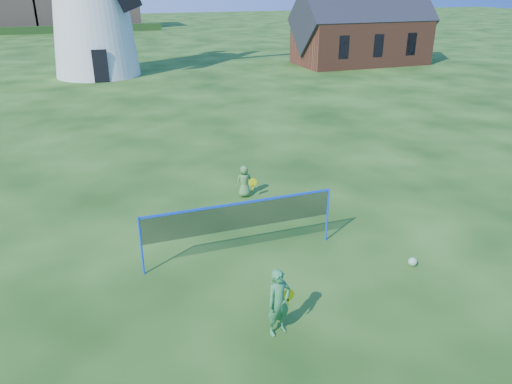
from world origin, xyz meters
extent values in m
plane|color=black|center=(0.00, 0.00, 0.00)|extent=(220.00, 220.00, 0.00)
cube|color=black|center=(-2.16, 26.12, 1.14)|extent=(1.04, 0.12, 2.28)
cube|color=black|center=(-2.16, 26.75, 5.18)|extent=(0.72, 0.12, 0.93)
cube|color=brown|center=(19.65, 27.38, 1.82)|extent=(10.95, 5.47, 3.65)
cube|color=#2D3035|center=(19.65, 27.38, 3.65)|extent=(11.49, 5.57, 5.57)
cube|color=black|center=(16.46, 24.69, 1.82)|extent=(0.91, 0.09, 1.82)
cube|color=black|center=(19.65, 24.69, 1.82)|extent=(0.91, 0.09, 1.82)
cube|color=black|center=(22.84, 24.69, 1.82)|extent=(0.91, 0.09, 1.82)
cylinder|color=blue|center=(-2.94, -0.07, 0.78)|extent=(0.05, 0.05, 1.55)
cylinder|color=blue|center=(2.06, -0.07, 0.78)|extent=(0.05, 0.05, 1.55)
cube|color=black|center=(-0.44, -0.07, 1.15)|extent=(5.00, 0.02, 0.70)
cube|color=blue|center=(-0.44, -0.07, 1.52)|extent=(5.00, 0.02, 0.06)
imported|color=#348245|center=(-0.67, -3.20, 0.73)|extent=(0.60, 0.47, 1.46)
cylinder|color=yellow|center=(-0.39, -3.02, 0.71)|extent=(0.28, 0.02, 0.28)
cube|color=yellow|center=(-0.39, -3.02, 0.54)|extent=(0.03, 0.02, 0.20)
imported|color=#4D8640|center=(0.90, 3.56, 0.54)|extent=(0.55, 0.38, 1.08)
cylinder|color=yellow|center=(1.12, 3.34, 0.55)|extent=(0.28, 0.02, 0.28)
cube|color=yellow|center=(1.12, 3.34, 0.38)|extent=(0.03, 0.02, 0.20)
sphere|color=green|center=(3.50, -2.01, 0.11)|extent=(0.22, 0.22, 0.22)
cube|color=#89725B|center=(-11.33, 72.00, 3.63)|extent=(6.28, 8.00, 7.27)
cube|color=#89725B|center=(-4.33, 72.00, 3.16)|extent=(7.12, 8.00, 6.31)
cube|color=#89725B|center=(2.97, 72.00, 3.68)|extent=(6.88, 8.00, 7.35)
camera|label=1|loc=(-3.84, -10.60, 6.60)|focal=34.18mm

